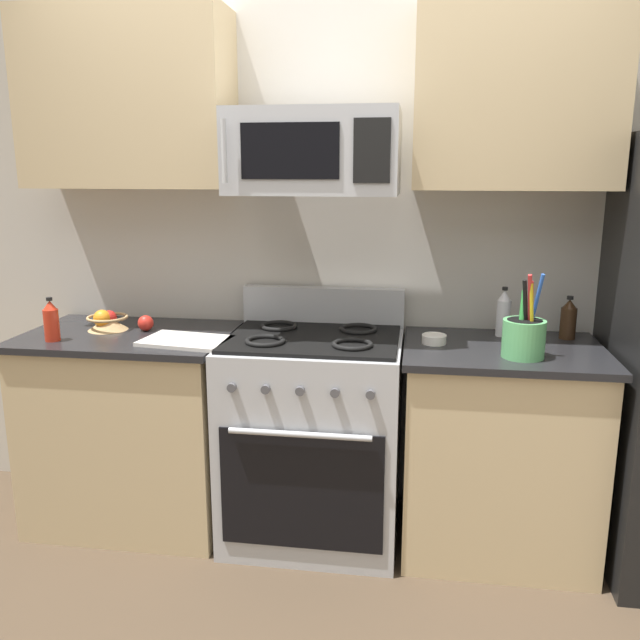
% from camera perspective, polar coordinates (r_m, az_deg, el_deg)
% --- Properties ---
extents(ground_plane, '(16.00, 16.00, 0.00)m').
position_cam_1_polar(ground_plane, '(2.67, -2.98, -24.80)').
color(ground_plane, '#473828').
extents(wall_back, '(8.00, 0.10, 2.60)m').
position_cam_1_polar(wall_back, '(3.15, 0.55, 6.92)').
color(wall_back, beige).
rests_on(wall_back, ground).
extents(counter_left, '(0.92, 0.64, 0.91)m').
position_cam_1_polar(counter_left, '(3.23, -15.84, -8.90)').
color(counter_left, tan).
rests_on(counter_left, ground).
extents(range_oven, '(0.76, 0.68, 1.09)m').
position_cam_1_polar(range_oven, '(2.99, -0.54, -9.87)').
color(range_oven, '#B2B5BA').
rests_on(range_oven, ground).
extents(counter_right, '(0.82, 0.64, 0.91)m').
position_cam_1_polar(counter_right, '(2.98, 15.14, -10.74)').
color(counter_right, tan).
rests_on(counter_right, ground).
extents(microwave, '(0.70, 0.44, 0.34)m').
position_cam_1_polar(microwave, '(2.78, -0.50, 14.34)').
color(microwave, '#B2B5BA').
extents(upper_cabinets_left, '(0.91, 0.34, 0.76)m').
position_cam_1_polar(upper_cabinets_left, '(3.18, -16.34, 17.83)').
color(upper_cabinets_left, tan).
extents(upper_cabinets_right, '(0.81, 0.34, 0.76)m').
position_cam_1_polar(upper_cabinets_right, '(2.92, 16.66, 18.28)').
color(upper_cabinets_right, tan).
extents(utensil_crock, '(0.17, 0.17, 0.34)m').
position_cam_1_polar(utensil_crock, '(2.69, 17.26, -1.36)').
color(utensil_crock, '#59AD66').
rests_on(utensil_crock, counter_right).
extents(fruit_basket, '(0.19, 0.19, 0.10)m').
position_cam_1_polar(fruit_basket, '(3.17, -17.98, -0.11)').
color(fruit_basket, tan).
rests_on(fruit_basket, counter_left).
extents(apple_loose, '(0.07, 0.07, 0.07)m').
position_cam_1_polar(apple_loose, '(3.10, -14.87, -0.26)').
color(apple_loose, red).
rests_on(apple_loose, counter_left).
extents(cutting_board, '(0.39, 0.29, 0.02)m').
position_cam_1_polar(cutting_board, '(2.86, -11.56, -1.78)').
color(cutting_board, silver).
rests_on(cutting_board, counter_left).
extents(bottle_hot_sauce, '(0.06, 0.06, 0.19)m').
position_cam_1_polar(bottle_hot_sauce, '(3.04, -22.27, -0.09)').
color(bottle_hot_sauce, red).
rests_on(bottle_hot_sauce, counter_left).
extents(bottle_soy, '(0.07, 0.07, 0.19)m').
position_cam_1_polar(bottle_soy, '(3.05, 20.73, 0.05)').
color(bottle_soy, '#382314').
rests_on(bottle_soy, counter_right).
extents(bottle_vinegar, '(0.06, 0.06, 0.22)m').
position_cam_1_polar(bottle_vinegar, '(3.00, 15.62, 0.54)').
color(bottle_vinegar, silver).
rests_on(bottle_vinegar, counter_right).
extents(prep_bowl, '(0.10, 0.10, 0.04)m').
position_cam_1_polar(prep_bowl, '(2.82, 9.86, -1.61)').
color(prep_bowl, white).
rests_on(prep_bowl, counter_right).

